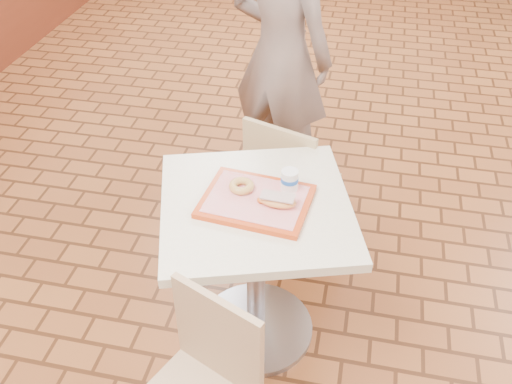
% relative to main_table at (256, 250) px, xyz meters
% --- Properties ---
extents(wainscot_band, '(8.00, 10.00, 1.00)m').
position_rel_main_table_xyz_m(wainscot_band, '(1.18, 0.85, -0.05)').
color(wainscot_band, '#552010').
rests_on(wainscot_band, ground).
extents(main_table, '(0.77, 0.77, 0.81)m').
position_rel_main_table_xyz_m(main_table, '(0.00, 0.00, 0.00)').
color(main_table, beige).
rests_on(main_table, ground).
extents(chair_main_front, '(0.50, 0.50, 0.83)m').
position_rel_main_table_xyz_m(chair_main_front, '(-0.06, -0.63, -0.08)').
color(chair_main_front, tan).
rests_on(chair_main_front, ground).
extents(chair_main_back, '(0.50, 0.50, 0.85)m').
position_rel_main_table_xyz_m(chair_main_back, '(0.04, 0.62, -0.07)').
color(chair_main_back, tan).
rests_on(chair_main_back, ground).
extents(customer, '(0.74, 0.61, 1.74)m').
position_rel_main_table_xyz_m(customer, '(-0.12, 1.26, 0.33)').
color(customer, '#736059').
rests_on(customer, ground).
extents(serving_tray, '(0.43, 0.33, 0.03)m').
position_rel_main_table_xyz_m(serving_tray, '(0.00, 0.00, 0.28)').
color(serving_tray, '#B5350D').
rests_on(serving_tray, main_table).
extents(ring_donut, '(0.13, 0.13, 0.03)m').
position_rel_main_table_xyz_m(ring_donut, '(-0.07, 0.05, 0.31)').
color(ring_donut, '#BC8B44').
rests_on(ring_donut, serving_tray).
extents(long_john_donut, '(0.16, 0.08, 0.05)m').
position_rel_main_table_xyz_m(long_john_donut, '(0.09, -0.02, 0.31)').
color(long_john_donut, '#D8853F').
rests_on(long_john_donut, serving_tray).
extents(paper_cup, '(0.07, 0.07, 0.09)m').
position_rel_main_table_xyz_m(paper_cup, '(0.12, 0.09, 0.34)').
color(paper_cup, white).
rests_on(paper_cup, serving_tray).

